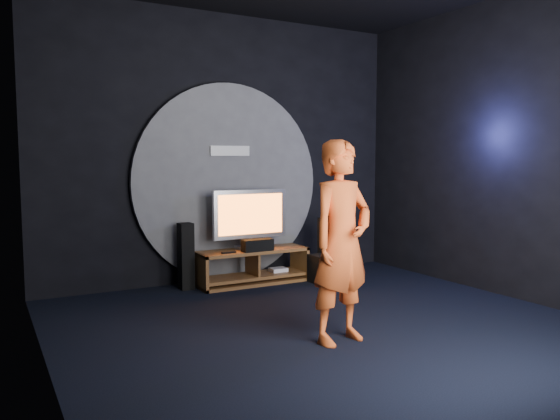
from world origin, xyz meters
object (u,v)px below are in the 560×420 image
at_px(tower_speaker_left, 186,256).
at_px(tower_speaker_right, 326,248).
at_px(media_console, 253,269).
at_px(subwoofer, 325,269).
at_px(tv, 250,217).
at_px(player, 342,242).

xyz_separation_m(tower_speaker_left, tower_speaker_right, (1.86, -0.33, 0.00)).
bearing_deg(tower_speaker_right, media_console, 169.12).
bearing_deg(tower_speaker_right, subwoofer, -127.48).
bearing_deg(subwoofer, tower_speaker_right, 52.52).
xyz_separation_m(tv, tower_speaker_right, (1.01, -0.26, -0.46)).
xyz_separation_m(tower_speaker_right, player, (-1.31, -2.20, 0.48)).
distance_m(media_console, tower_speaker_left, 0.90).
bearing_deg(tower_speaker_left, tv, -4.49).
distance_m(tv, tower_speaker_left, 0.97).
xyz_separation_m(tower_speaker_left, player, (0.55, -2.53, 0.48)).
xyz_separation_m(media_console, player, (-0.30, -2.39, 0.70)).
distance_m(tower_speaker_right, player, 2.61).
distance_m(tv, tower_speaker_right, 1.14).
bearing_deg(tower_speaker_left, tower_speaker_right, -9.96).
height_order(media_console, tower_speaker_left, tower_speaker_left).
distance_m(tower_speaker_left, subwoofer, 1.80).
relative_size(media_console, player, 0.82).
bearing_deg(player, tower_speaker_left, 92.34).
bearing_deg(subwoofer, player, -120.00).
relative_size(tower_speaker_left, player, 0.46).
height_order(tower_speaker_right, subwoofer, tower_speaker_right).
bearing_deg(media_console, tower_speaker_right, -10.88).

